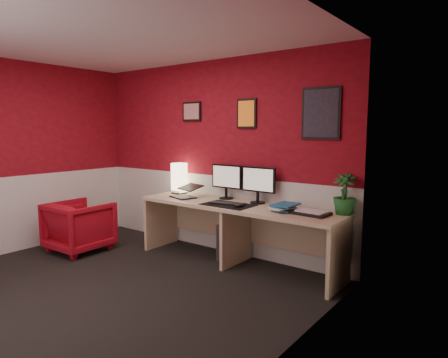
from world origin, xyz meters
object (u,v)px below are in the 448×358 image
at_px(pc_tower, 235,241).
at_px(shoji_lamp, 179,179).
at_px(potted_plant, 345,194).
at_px(monitor_left, 226,176).
at_px(armchair, 80,226).
at_px(laptop, 183,189).
at_px(desk, 236,235).
at_px(zen_tray, 312,213).
at_px(monitor_right, 258,179).

bearing_deg(pc_tower, shoji_lamp, -167.20).
bearing_deg(pc_tower, potted_plant, 18.03).
distance_m(monitor_left, armchair, 2.07).
bearing_deg(laptop, armchair, -130.03).
relative_size(pc_tower, armchair, 0.62).
bearing_deg(desk, monitor_left, 144.12).
bearing_deg(armchair, zen_tray, -165.81).
bearing_deg(shoji_lamp, monitor_right, 1.38).
distance_m(desk, armchair, 2.13).
bearing_deg(potted_plant, desk, -169.05).
distance_m(shoji_lamp, monitor_right, 1.26).
bearing_deg(pc_tower, laptop, -149.90).
distance_m(shoji_lamp, potted_plant, 2.30).
height_order(monitor_right, potted_plant, monitor_right).
distance_m(monitor_right, armchair, 2.47).
bearing_deg(potted_plant, monitor_left, -179.92).
xyz_separation_m(shoji_lamp, armchair, (-0.88, -1.00, -0.60)).
relative_size(potted_plant, armchair, 0.59).
distance_m(laptop, armchair, 1.48).
height_order(desk, potted_plant, potted_plant).
relative_size(desk, monitor_left, 4.48).
bearing_deg(potted_plant, laptop, -172.28).
bearing_deg(zen_tray, potted_plant, 40.00).
xyz_separation_m(desk, laptop, (-0.81, -0.04, 0.47)).
distance_m(laptop, zen_tray, 1.77).
bearing_deg(laptop, pc_tower, 31.58).
bearing_deg(armchair, monitor_left, -149.24).
bearing_deg(zen_tray, armchair, -164.05).
distance_m(desk, monitor_left, 0.77).
distance_m(desk, laptop, 0.94).
bearing_deg(monitor_right, shoji_lamp, -178.62).
height_order(zen_tray, armchair, zen_tray).
height_order(shoji_lamp, potted_plant, potted_plant).
relative_size(monitor_left, zen_tray, 1.66).
relative_size(zen_tray, armchair, 0.48).
height_order(desk, monitor_left, monitor_left).
xyz_separation_m(zen_tray, pc_tower, (-1.07, 0.14, -0.52)).
relative_size(shoji_lamp, zen_tray, 1.14).
xyz_separation_m(desk, potted_plant, (1.21, 0.23, 0.58)).
distance_m(desk, monitor_right, 0.71).
distance_m(monitor_left, pc_tower, 0.82).
height_order(laptop, monitor_left, monitor_left).
distance_m(zen_tray, pc_tower, 1.20).
distance_m(desk, pc_tower, 0.24).
bearing_deg(desk, shoji_lamp, 170.48).
relative_size(desk, potted_plant, 6.08).
distance_m(zen_tray, armchair, 3.06).
bearing_deg(zen_tray, monitor_right, 165.92).
xyz_separation_m(shoji_lamp, potted_plant, (2.30, 0.05, 0.01)).
relative_size(laptop, potted_plant, 0.77).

